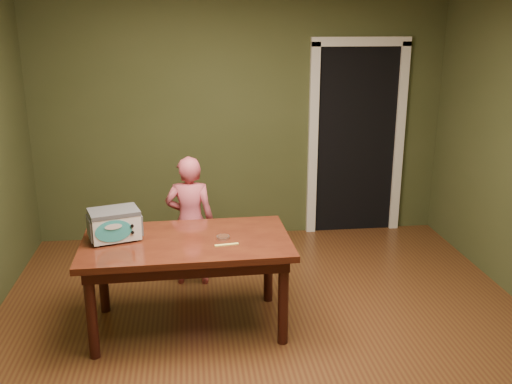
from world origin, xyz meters
TOP-DOWN VIEW (x-y plane):
  - floor at (0.00, 0.00)m, footprint 5.00×5.00m
  - room_shell at (0.00, 0.00)m, footprint 4.52×5.02m
  - doorway at (1.30, 2.78)m, footprint 1.10×0.66m
  - dining_table at (-0.62, 0.47)m, footprint 1.62×0.93m
  - toy_oven at (-1.17, 0.53)m, footprint 0.44×0.36m
  - baking_pan at (-0.34, 0.45)m, footprint 0.10×0.10m
  - spatula at (-0.32, 0.31)m, footprint 0.18×0.05m
  - child at (-0.59, 1.28)m, footprint 0.47×0.33m

SIDE VIEW (x-z plane):
  - floor at x=0.00m, z-range 0.00..0.00m
  - child at x=-0.59m, z-range 0.00..1.22m
  - dining_table at x=-0.62m, z-range 0.28..1.03m
  - spatula at x=-0.32m, z-range 0.75..0.76m
  - baking_pan at x=-0.34m, z-range 0.75..0.77m
  - toy_oven at x=-1.17m, z-range 0.76..1.00m
  - doorway at x=1.30m, z-range -0.07..2.18m
  - room_shell at x=0.00m, z-range 0.40..3.01m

